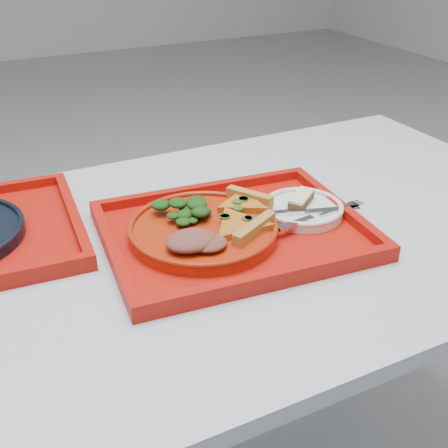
% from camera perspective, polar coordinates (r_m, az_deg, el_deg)
% --- Properties ---
extents(table, '(1.60, 0.80, 0.75)m').
position_cam_1_polar(table, '(1.02, -5.12, -5.69)').
color(table, '#B2BBC8').
rests_on(table, ground).
extents(tray_main, '(0.48, 0.39, 0.01)m').
position_cam_1_polar(tray_main, '(1.00, 0.99, -1.04)').
color(tray_main, '#A91108').
rests_on(tray_main, table).
extents(dinner_plate, '(0.26, 0.26, 0.02)m').
position_cam_1_polar(dinner_plate, '(0.98, -2.13, -0.74)').
color(dinner_plate, '#A6240B').
rests_on(dinner_plate, tray_main).
extents(side_plate, '(0.15, 0.15, 0.01)m').
position_cam_1_polar(side_plate, '(1.06, 7.97, 1.34)').
color(side_plate, white).
rests_on(side_plate, tray_main).
extents(pizza_slice_a, '(0.15, 0.16, 0.02)m').
position_cam_1_polar(pizza_slice_a, '(0.97, 1.58, 0.09)').
color(pizza_slice_a, '#C38220').
rests_on(pizza_slice_a, dinner_plate).
extents(pizza_slice_b, '(0.14, 0.13, 0.02)m').
position_cam_1_polar(pizza_slice_b, '(1.04, 1.89, 2.25)').
color(pizza_slice_b, '#C38220').
rests_on(pizza_slice_b, dinner_plate).
extents(salad_heap, '(0.09, 0.08, 0.04)m').
position_cam_1_polar(salad_heap, '(1.00, -3.99, 1.82)').
color(salad_heap, black).
rests_on(salad_heap, dinner_plate).
extents(meat_portion, '(0.09, 0.07, 0.03)m').
position_cam_1_polar(meat_portion, '(0.91, -3.34, -1.67)').
color(meat_portion, brown).
rests_on(meat_portion, dinner_plate).
extents(dessert_bar, '(0.07, 0.07, 0.02)m').
position_cam_1_polar(dessert_bar, '(1.07, 7.85, 2.51)').
color(dessert_bar, '#462917').
rests_on(dessert_bar, side_plate).
extents(knife, '(0.18, 0.07, 0.01)m').
position_cam_1_polar(knife, '(1.04, 8.88, 1.36)').
color(knife, silver).
rests_on(knife, side_plate).
extents(fork, '(0.19, 0.04, 0.01)m').
position_cam_1_polar(fork, '(1.03, 9.61, 0.85)').
color(fork, silver).
rests_on(fork, side_plate).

